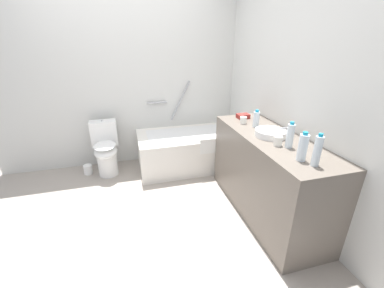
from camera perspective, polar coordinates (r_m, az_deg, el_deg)
The scene contains 16 objects.
ground_plane at distance 2.72m, azimuth -11.99°, elevation -16.25°, with size 4.13×4.13×0.00m, color #9E9389.
wall_back_tiled at distance 3.58m, azimuth -15.36°, elevation 14.59°, with size 3.53×0.10×2.45m, color silver.
wall_right_mirror at distance 2.72m, azimuth 22.40°, elevation 11.29°, with size 0.10×3.15×2.45m, color silver.
bathtub at distance 3.52m, azimuth -0.42°, elevation -0.99°, with size 1.46×0.78×1.17m.
toilet at distance 3.47m, azimuth -19.54°, elevation -1.20°, with size 0.35×0.53×0.72m.
vanity_counter at distance 2.63m, azimuth 17.10°, elevation -6.99°, with size 0.55×1.54×0.86m, color #6B6056.
sink_basin at distance 2.43m, azimuth 17.90°, elevation 2.45°, with size 0.29×0.29×0.06m, color white.
sink_faucet at distance 2.53m, azimuth 21.24°, elevation 2.81°, with size 0.12×0.15×0.08m.
water_bottle_0 at distance 2.65m, azimuth 14.81°, elevation 5.65°, with size 0.07×0.07×0.18m.
water_bottle_1 at distance 1.99m, azimuth 24.50°, elevation -0.71°, with size 0.07×0.07×0.23m.
water_bottle_2 at distance 1.95m, azimuth 27.29°, elevation -1.45°, with size 0.06×0.06×0.25m.
water_bottle_3 at distance 2.20m, azimuth 22.00°, elevation 1.83°, with size 0.06×0.06×0.23m.
drinking_glass_0 at distance 2.74m, azimuth 11.92°, elevation 5.48°, with size 0.07×0.07×0.08m, color white.
drinking_glass_1 at distance 2.23m, azimuth 19.48°, elevation 0.67°, with size 0.07×0.07×0.08m, color white.
amenity_basket at distance 2.94m, azimuth 11.86°, elevation 6.41°, with size 0.14×0.10×0.05m, color maroon.
toilet_paper_roll at distance 3.66m, azimuth -23.18°, elevation -5.50°, with size 0.11×0.11×0.13m, color white.
Camera 1 is at (-0.02, -2.12, 1.69)m, focal length 22.78 mm.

